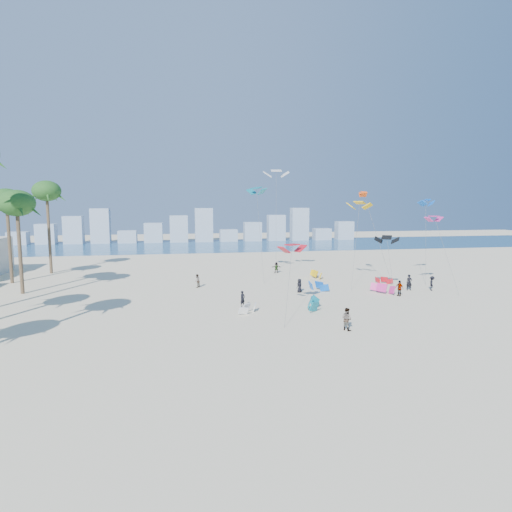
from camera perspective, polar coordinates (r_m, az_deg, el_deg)
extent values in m
plane|color=beige|center=(29.84, -0.31, -12.58)|extent=(220.00, 220.00, 0.00)
plane|color=navy|center=(100.30, -7.29, 1.36)|extent=(220.00, 220.00, 0.00)
imported|color=black|center=(41.91, -1.77, -5.65)|extent=(0.68, 0.64, 1.57)
imported|color=gray|center=(35.26, 11.81, -8.09)|extent=(1.03, 1.10, 1.79)
imported|color=black|center=(48.74, 5.72, -3.88)|extent=(0.89, 0.83, 1.53)
imported|color=gray|center=(49.16, 18.29, -4.02)|extent=(0.77, 1.07, 1.69)
imported|color=black|center=(53.38, 22.10, -3.34)|extent=(1.04, 1.23, 1.65)
imported|color=gray|center=(61.60, 2.68, -1.53)|extent=(1.47, 0.58, 1.54)
imported|color=black|center=(52.57, 19.46, -3.29)|extent=(0.75, 0.58, 1.82)
imported|color=gray|center=(51.67, -7.73, -3.26)|extent=(0.93, 0.97, 1.57)
cylinder|color=#595959|center=(37.58, 4.30, -3.60)|extent=(2.09, 5.61, 6.16)
cylinder|color=#595959|center=(52.03, 12.92, 1.35)|extent=(1.89, 2.65, 9.94)
cylinder|color=#595959|center=(52.63, 23.69, 0.16)|extent=(0.83, 4.26, 8.42)
cylinder|color=#595959|center=(55.39, 0.54, 2.87)|extent=(0.17, 4.86, 11.85)
cylinder|color=#595959|center=(55.49, 15.65, 2.31)|extent=(2.70, 3.37, 11.28)
cylinder|color=#595959|center=(50.13, 17.23, -1.25)|extent=(0.53, 3.31, 6.06)
cylinder|color=#595959|center=(55.63, 2.65, 4.01)|extent=(0.57, 2.69, 14.04)
cylinder|color=#595959|center=(58.53, 21.38, 1.79)|extent=(2.16, 4.41, 10.20)
cylinder|color=brown|center=(53.74, -28.59, 0.82)|extent=(0.40, 0.40, 9.91)
ellipsoid|color=#1C4F1B|center=(53.50, -28.91, 6.10)|extent=(3.80, 3.80, 2.85)
cylinder|color=brown|center=(61.46, -29.63, 1.60)|extent=(0.40, 0.40, 10.24)
ellipsoid|color=#1C4F1B|center=(61.25, -29.93, 6.37)|extent=(3.80, 3.80, 2.85)
cylinder|color=brown|center=(67.26, -25.52, 2.80)|extent=(0.40, 0.40, 11.53)
ellipsoid|color=#1C4F1B|center=(67.13, -25.79, 7.70)|extent=(3.80, 3.80, 2.85)
cube|color=#9EADBF|center=(116.15, -28.75, 2.06)|extent=(4.40, 3.00, 3.00)
cube|color=#9EADBF|center=(114.25, -25.83, 2.61)|extent=(4.40, 3.00, 4.80)
cube|color=#9EADBF|center=(112.67, -22.82, 3.17)|extent=(4.40, 3.00, 6.60)
cube|color=#9EADBF|center=(111.41, -19.72, 3.73)|extent=(4.40, 3.00, 8.40)
cube|color=#9EADBF|center=(110.72, -16.50, 2.44)|extent=(4.40, 3.00, 3.00)
cube|color=#9EADBF|center=(110.13, -13.30, 2.99)|extent=(4.40, 3.00, 4.80)
cube|color=#9EADBF|center=(109.89, -10.08, 3.53)|extent=(4.40, 3.00, 6.60)
cube|color=#9EADBF|center=(110.01, -6.86, 4.06)|extent=(4.40, 3.00, 8.40)
cube|color=#9EADBF|center=(110.71, -3.63, 2.72)|extent=(4.40, 3.00, 3.00)
cube|color=#9EADBF|center=(111.50, -0.46, 3.23)|extent=(4.40, 3.00, 4.80)
cube|color=#9EADBF|center=(112.64, 2.66, 3.72)|extent=(4.40, 3.00, 6.60)
cube|color=#9EADBF|center=(114.12, 5.71, 4.19)|extent=(4.40, 3.00, 8.40)
cube|color=#9EADBF|center=(116.12, 8.64, 2.86)|extent=(4.40, 3.00, 3.00)
cube|color=#9EADBF|center=(118.19, 11.50, 3.31)|extent=(4.40, 3.00, 4.80)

